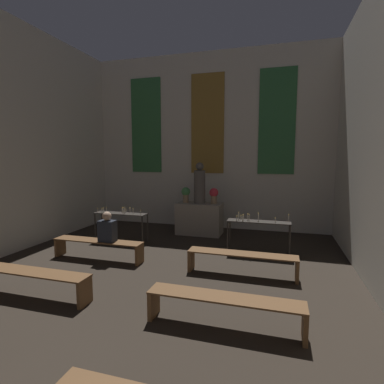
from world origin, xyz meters
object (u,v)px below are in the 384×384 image
at_px(flower_vase_left, 186,194).
at_px(flower_vase_right, 214,195).
at_px(pew_third_right, 224,305).
at_px(pew_back_left, 98,245).
at_px(pew_third_left, 31,277).
at_px(altar, 200,218).
at_px(candle_rack_right, 258,225).
at_px(person_seated, 107,228).
at_px(statue, 200,185).
at_px(candle_rack_left, 121,217).
at_px(pew_back_right, 242,259).

height_order(flower_vase_left, flower_vase_right, same).
distance_m(pew_third_right, pew_back_left, 3.73).
height_order(pew_third_left, pew_back_left, same).
height_order(altar, pew_third_left, altar).
bearing_deg(pew_third_right, candle_rack_right, 86.41).
height_order(pew_back_left, person_seated, person_seated).
xyz_separation_m(candle_rack_right, pew_third_right, (-0.21, -3.31, -0.36)).
height_order(statue, candle_rack_left, statue).
bearing_deg(candle_rack_right, flower_vase_right, 134.37).
relative_size(statue, flower_vase_right, 2.61).
distance_m(flower_vase_left, pew_back_right, 3.60).
bearing_deg(person_seated, flower_vase_right, 57.78).
distance_m(altar, flower_vase_right, 0.85).
bearing_deg(pew_third_left, candle_rack_left, 93.77).
bearing_deg(altar, flower_vase_left, 180.00).
height_order(pew_third_right, person_seated, person_seated).
relative_size(altar, pew_third_right, 0.63).
distance_m(flower_vase_left, flower_vase_right, 0.86).
relative_size(candle_rack_right, pew_third_right, 0.69).
xyz_separation_m(flower_vase_left, pew_back_right, (2.04, -2.83, -0.88)).
bearing_deg(flower_vase_right, altar, 180.00).
bearing_deg(candle_rack_left, candle_rack_right, -0.01).
relative_size(flower_vase_right, pew_back_right, 0.22).
bearing_deg(pew_back_left, pew_third_left, -90.00).
distance_m(statue, flower_vase_right, 0.51).
distance_m(flower_vase_left, candle_rack_right, 2.70).
relative_size(altar, statue, 1.10).
distance_m(flower_vase_right, pew_back_right, 3.19).
height_order(statue, pew_third_right, statue).
bearing_deg(flower_vase_left, person_seated, -108.07).
bearing_deg(pew_back_left, pew_third_right, -30.50).
distance_m(candle_rack_left, pew_third_right, 4.78).
bearing_deg(altar, pew_back_right, -60.41).
relative_size(flower_vase_left, person_seated, 0.69).
relative_size(pew_third_left, pew_back_right, 1.00).
bearing_deg(pew_third_left, pew_third_right, 0.00).
xyz_separation_m(candle_rack_right, pew_back_left, (-3.42, -1.42, -0.36)).
relative_size(flower_vase_left, pew_third_left, 0.22).
relative_size(pew_third_left, pew_back_left, 1.00).
xyz_separation_m(statue, pew_third_left, (-1.61, -4.73, -1.16)).
bearing_deg(flower_vase_left, pew_back_left, -112.58).
bearing_deg(candle_rack_left, pew_back_right, -22.41).
height_order(altar, statue, statue).
xyz_separation_m(flower_vase_right, pew_back_left, (-2.04, -2.83, -0.88)).
bearing_deg(statue, pew_third_right, -71.21).
height_order(candle_rack_right, pew_third_right, candle_rack_right).
xyz_separation_m(flower_vase_right, pew_third_left, (-2.04, -4.73, -0.88)).
bearing_deg(person_seated, flower_vase_left, 71.93).
bearing_deg(flower_vase_right, statue, 180.00).
distance_m(statue, pew_back_right, 3.46).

